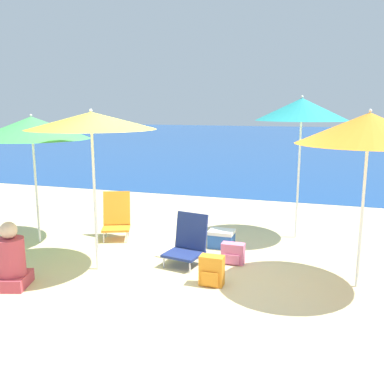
# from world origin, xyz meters

# --- Properties ---
(ground_plane) EXTENTS (60.00, 60.00, 0.00)m
(ground_plane) POSITION_xyz_m (0.00, 0.00, 0.00)
(ground_plane) COLOR beige
(sea_water) EXTENTS (60.00, 40.00, 0.01)m
(sea_water) POSITION_xyz_m (0.00, 25.22, 0.00)
(sea_water) COLOR #19478C
(sea_water) RESTS_ON ground
(beach_umbrella_yellow) EXTENTS (1.71, 1.71, 2.22)m
(beach_umbrella_yellow) POSITION_xyz_m (-1.20, 0.04, 2.06)
(beach_umbrella_yellow) COLOR white
(beach_umbrella_yellow) RESTS_ON ground
(beach_umbrella_orange) EXTENTS (1.72, 1.72, 2.22)m
(beach_umbrella_orange) POSITION_xyz_m (2.23, 0.52, 1.99)
(beach_umbrella_orange) COLOR white
(beach_umbrella_orange) RESTS_ON ground
(beach_umbrella_teal) EXTENTS (1.53, 1.53, 2.43)m
(beach_umbrella_teal) POSITION_xyz_m (1.33, 2.42, 2.20)
(beach_umbrella_teal) COLOR white
(beach_umbrella_teal) RESTS_ON ground
(beach_umbrella_green) EXTENTS (1.84, 1.84, 2.13)m
(beach_umbrella_green) POSITION_xyz_m (-2.78, 0.85, 1.91)
(beach_umbrella_green) COLOR white
(beach_umbrella_green) RESTS_ON ground
(beach_chair_navy) EXTENTS (0.59, 0.61, 0.73)m
(beach_chair_navy) POSITION_xyz_m (-0.07, 0.66, 0.32)
(beach_chair_navy) COLOR silver
(beach_chair_navy) RESTS_ON ground
(beach_chair_orange) EXTENTS (0.62, 0.65, 0.80)m
(beach_chair_orange) POSITION_xyz_m (-1.64, 1.45, 0.37)
(beach_chair_orange) COLOR silver
(beach_chair_orange) RESTS_ON ground
(person_seated_near) EXTENTS (0.50, 0.55, 0.85)m
(person_seated_near) POSITION_xyz_m (-1.93, -0.81, 0.34)
(person_seated_near) COLOR #BF3F4C
(person_seated_near) RESTS_ON ground
(backpack_pink) EXTENTS (0.33, 0.19, 0.30)m
(backpack_pink) POSITION_xyz_m (0.56, 0.85, 0.15)
(backpack_pink) COLOR pink
(backpack_pink) RESTS_ON ground
(backpack_orange) EXTENTS (0.31, 0.20, 0.39)m
(backpack_orange) POSITION_xyz_m (0.47, 0.00, 0.19)
(backpack_orange) COLOR orange
(backpack_orange) RESTS_ON ground
(cooler_box) EXTENTS (0.40, 0.33, 0.28)m
(cooler_box) POSITION_xyz_m (0.22, 1.51, 0.14)
(cooler_box) COLOR #2859B2
(cooler_box) RESTS_ON ground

